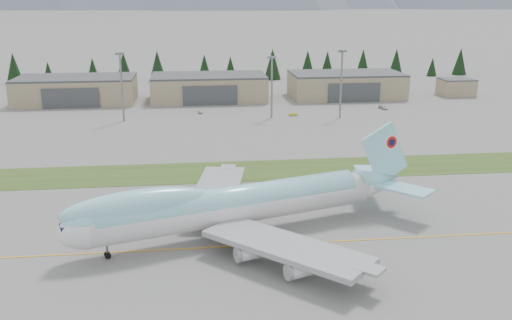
{
  "coord_description": "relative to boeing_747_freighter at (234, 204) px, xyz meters",
  "views": [
    {
      "loc": [
        -23.24,
        -92.88,
        42.85
      ],
      "look_at": [
        -9.14,
        27.21,
        8.0
      ],
      "focal_mm": 40.0,
      "sensor_mm": 36.0,
      "label": 1
    }
  ],
  "objects": [
    {
      "name": "ground",
      "position": [
        15.83,
        -4.96,
        -6.16
      ],
      "size": [
        7000.0,
        7000.0,
        0.0
      ],
      "primitive_type": "plane",
      "color": "#5E5E5C",
      "rests_on": "ground"
    },
    {
      "name": "grass_strip_far",
      "position": [
        15.83,
        40.04,
        -6.16
      ],
      "size": [
        400.0,
        18.0,
        0.08
      ],
      "primitive_type": "cube",
      "color": "#344B1B",
      "rests_on": "ground"
    },
    {
      "name": "taxiway_line_main",
      "position": [
        15.83,
        -4.96,
        -6.16
      ],
      "size": [
        400.0,
        0.4,
        0.02
      ],
      "primitive_type": "cube",
      "color": "gold",
      "rests_on": "ground"
    },
    {
      "name": "boeing_747_freighter",
      "position": [
        0.0,
        0.0,
        0.0
      ],
      "size": [
        70.62,
        58.38,
        18.68
      ],
      "rotation": [
        0.0,
        0.0,
        0.31
      ],
      "color": "white",
      "rests_on": "ground"
    },
    {
      "name": "hangar_left",
      "position": [
        -54.17,
        144.94,
        -0.77
      ],
      "size": [
        48.0,
        26.6,
        10.8
      ],
      "color": "gray",
      "rests_on": "ground"
    },
    {
      "name": "hangar_center",
      "position": [
        0.83,
        144.94,
        -0.77
      ],
      "size": [
        48.0,
        26.6,
        10.8
      ],
      "color": "gray",
      "rests_on": "ground"
    },
    {
      "name": "hangar_right",
      "position": [
        60.83,
        144.94,
        -0.77
      ],
      "size": [
        48.0,
        26.6,
        10.8
      ],
      "color": "gray",
      "rests_on": "ground"
    },
    {
      "name": "control_shed",
      "position": [
        110.83,
        143.04,
        -2.36
      ],
      "size": [
        14.0,
        12.0,
        7.6
      ],
      "color": "gray",
      "rests_on": "ground"
    },
    {
      "name": "floodlight_masts",
      "position": [
        -8.57,
        103.4,
        10.05
      ],
      "size": [
        124.79,
        6.36,
        24.45
      ],
      "color": "slate",
      "rests_on": "ground"
    },
    {
      "name": "service_vehicle_a",
      "position": [
        -3.7,
        115.84,
        -6.16
      ],
      "size": [
        1.92,
        3.6,
        1.16
      ],
      "primitive_type": "imported",
      "rotation": [
        0.0,
        0.0,
        0.16
      ],
      "color": "#B9B9BB",
      "rests_on": "ground"
    },
    {
      "name": "service_vehicle_b",
      "position": [
        30.63,
        107.34,
        -6.16
      ],
      "size": [
        3.68,
        1.98,
        1.15
      ],
      "primitive_type": "imported",
      "rotation": [
        0.0,
        0.0,
        1.8
      ],
      "color": "gold",
      "rests_on": "ground"
    },
    {
      "name": "service_vehicle_c",
      "position": [
        68.15,
        115.88,
        -6.16
      ],
      "size": [
        3.29,
        5.0,
        1.34
      ],
      "primitive_type": "imported",
      "rotation": [
        0.0,
        0.0,
        0.33
      ],
      "color": "#B0B1B5",
      "rests_on": "ground"
    },
    {
      "name": "conifer_belt",
      "position": [
        11.3,
        207.05,
        1.28
      ],
      "size": [
        270.56,
        16.62,
        16.85
      ],
      "color": "black",
      "rests_on": "ground"
    }
  ]
}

